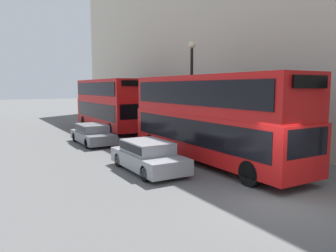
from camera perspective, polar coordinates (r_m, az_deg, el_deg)
ground_plane at (r=11.50m, az=18.50°, el=-12.49°), size 200.00×200.00×0.00m
bus_leading at (r=16.21m, az=7.27°, el=1.93°), size 2.59×11.20×4.28m
bus_second_in_queue at (r=28.83m, az=-10.32°, el=4.07°), size 2.59×10.47×4.35m
car_dark_sedan at (r=14.67m, az=-3.51°, el=-5.07°), size 1.88×4.37×1.34m
car_hatchback at (r=22.11m, az=-13.04°, el=-1.26°), size 1.79×4.50×1.29m
street_lamp at (r=20.63m, az=4.13°, el=7.61°), size 0.44×0.44×6.52m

